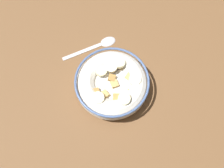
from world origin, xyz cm
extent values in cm
cube|color=brown|center=(0.00, 0.00, -1.00)|extent=(118.13, 118.13, 2.00)
cylinder|color=silver|center=(0.00, 0.00, 0.30)|extent=(10.20, 10.20, 0.60)
torus|color=silver|center=(0.00, 0.00, 2.77)|extent=(18.54, 18.54, 5.54)
torus|color=#4C6699|center=(0.00, 0.00, 5.24)|extent=(18.58, 18.58, 0.60)
cylinder|color=white|center=(0.00, 0.00, 3.90)|extent=(15.22, 15.22, 0.40)
cube|color=tan|center=(0.56, 0.58, 4.49)|extent=(2.25, 2.26, 0.85)
cube|color=tan|center=(-5.98, -1.35, 4.45)|extent=(1.97, 2.03, 0.96)
cube|color=tan|center=(-4.31, 2.14, 4.63)|extent=(2.07, 2.13, 0.98)
cube|color=#B78947|center=(-3.77, 0.52, 4.67)|extent=(2.57, 2.55, 1.01)
cube|color=#AD7F42|center=(5.90, 0.30, 4.52)|extent=(1.97, 2.04, 1.00)
cube|color=#AD7F42|center=(-1.02, 0.01, 4.61)|extent=(2.27, 2.31, 0.95)
cube|color=tan|center=(2.88, 4.67, 4.42)|extent=(2.00, 2.03, 0.89)
cube|color=tan|center=(1.23, -6.24, 4.50)|extent=(2.04, 2.03, 0.83)
cube|color=#AD7F42|center=(2.51, -4.00, 4.65)|extent=(2.20, 2.18, 0.85)
cube|color=tan|center=(5.66, -2.78, 4.46)|extent=(2.36, 2.35, 0.84)
cube|color=tan|center=(5.02, 2.62, 4.59)|extent=(2.29, 2.33, 0.95)
cube|color=#B78947|center=(4.08, 0.93, 4.57)|extent=(1.90, 1.88, 0.86)
cube|color=tan|center=(-1.17, 4.43, 4.47)|extent=(2.58, 2.56, 1.03)
cube|color=tan|center=(-5.16, 3.92, 4.42)|extent=(1.89, 1.86, 0.86)
cube|color=tan|center=(3.21, -1.97, 4.66)|extent=(2.53, 2.51, 1.00)
cylinder|color=beige|center=(-2.78, -2.61, 5.44)|extent=(3.84, 3.84, 1.19)
cylinder|color=#F9EFC6|center=(0.28, 5.64, 5.27)|extent=(4.24, 4.27, 1.19)
cylinder|color=#F9EFC6|center=(4.29, -3.51, 5.54)|extent=(4.19, 4.16, 1.12)
cylinder|color=beige|center=(4.89, 2.66, 5.82)|extent=(3.93, 3.93, 1.30)
cylinder|color=beige|center=(-4.59, 2.04, 5.73)|extent=(3.15, 3.10, 1.03)
cylinder|color=#F9EFC6|center=(-3.61, -0.18, 5.77)|extent=(3.48, 3.43, 1.13)
ellipsoid|color=silver|center=(-14.23, -0.52, 0.40)|extent=(4.51, 5.30, 0.80)
cube|color=silver|center=(-11.24, -7.98, 0.18)|extent=(5.24, 11.13, 0.36)
camera|label=1|loc=(20.65, -0.92, 57.35)|focal=36.78mm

